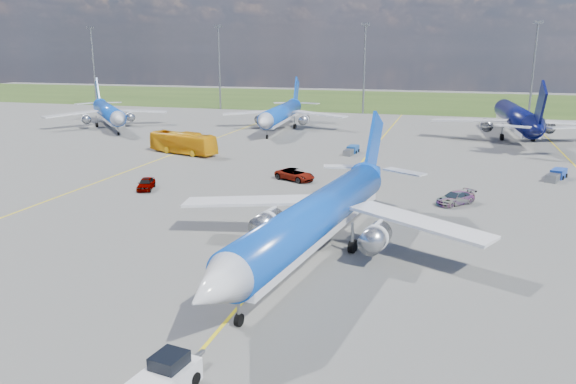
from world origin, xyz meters
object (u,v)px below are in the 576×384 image
(pushback_tug, at_px, (165,379))
(baggage_tug_c, at_px, (351,150))
(bg_jet_nnw, at_px, (281,130))
(bg_jet_n, at_px, (514,138))
(apron_bus, at_px, (183,143))
(service_car_a, at_px, (146,184))
(baggage_tug_e, at_px, (556,175))
(bg_jet_nw, at_px, (109,128))
(main_airliner, at_px, (315,258))
(service_car_c, at_px, (455,198))
(service_car_b, at_px, (295,175))

(pushback_tug, height_order, baggage_tug_c, pushback_tug)
(bg_jet_nnw, bearing_deg, bg_jet_n, -2.68)
(apron_bus, distance_m, service_car_a, 23.75)
(apron_bus, height_order, baggage_tug_e, apron_bus)
(bg_jet_nw, relative_size, pushback_tug, 6.62)
(baggage_tug_e, bearing_deg, service_car_a, -135.35)
(bg_jet_nnw, height_order, main_airliner, main_airliner)
(baggage_tug_c, bearing_deg, apron_bus, -158.12)
(main_airliner, distance_m, service_car_a, 29.72)
(apron_bus, xyz_separation_m, baggage_tug_c, (25.95, 7.64, -1.20))
(baggage_tug_c, xyz_separation_m, baggage_tug_e, (28.67, -10.69, 0.02))
(service_car_a, relative_size, baggage_tug_c, 0.81)
(bg_jet_nnw, xyz_separation_m, service_car_c, (34.99, -49.85, 0.71))
(baggage_tug_e, bearing_deg, apron_bus, -160.89)
(pushback_tug, height_order, baggage_tug_e, pushback_tug)
(bg_jet_n, relative_size, pushback_tug, 7.91)
(bg_jet_nw, distance_m, main_airliner, 86.70)
(bg_jet_n, bearing_deg, bg_jet_nw, 2.15)
(service_car_c, distance_m, baggage_tug_c, 31.38)
(main_airliner, height_order, apron_bus, main_airliner)
(main_airliner, bearing_deg, pushback_tug, -89.99)
(service_car_a, distance_m, service_car_c, 35.76)
(main_airliner, bearing_deg, bg_jet_nw, 141.98)
(bg_jet_nnw, height_order, service_car_b, bg_jet_nnw)
(bg_jet_nnw, relative_size, apron_bus, 3.02)
(apron_bus, bearing_deg, service_car_c, -96.59)
(service_car_c, bearing_deg, main_airliner, -77.87)
(pushback_tug, distance_m, apron_bus, 65.60)
(apron_bus, xyz_separation_m, service_car_b, (22.36, -13.14, -0.98))
(bg_jet_nw, xyz_separation_m, service_car_b, (51.35, -36.25, 0.75))
(main_airliner, distance_m, service_car_c, 22.63)
(service_car_b, xyz_separation_m, service_car_c, (19.78, -6.10, -0.04))
(service_car_b, distance_m, service_car_c, 20.70)
(bg_jet_nw, distance_m, bg_jet_nnw, 36.91)
(service_car_a, bearing_deg, baggage_tug_e, 4.19)
(baggage_tug_e, bearing_deg, service_car_c, -105.31)
(main_airliner, bearing_deg, service_car_a, 154.52)
(service_car_c, bearing_deg, bg_jet_nw, -170.22)
(service_car_a, xyz_separation_m, baggage_tug_c, (19.39, 30.44, -0.18))
(apron_bus, xyz_separation_m, service_car_a, (6.55, -22.80, -1.02))
(bg_jet_n, distance_m, service_car_a, 71.74)
(bg_jet_nw, xyz_separation_m, bg_jet_nnw, (36.14, 7.50, 0.00))
(service_car_b, relative_size, baggage_tug_e, 1.00)
(main_airliner, bearing_deg, baggage_tug_e, 65.07)
(bg_jet_nnw, bearing_deg, baggage_tug_e, -39.96)
(service_car_c, bearing_deg, service_car_b, -156.58)
(bg_jet_nnw, height_order, baggage_tug_c, bg_jet_nnw)
(service_car_b, bearing_deg, bg_jet_n, -8.74)
(service_car_a, distance_m, service_car_b, 18.52)
(bg_jet_nw, height_order, baggage_tug_e, bg_jet_nw)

